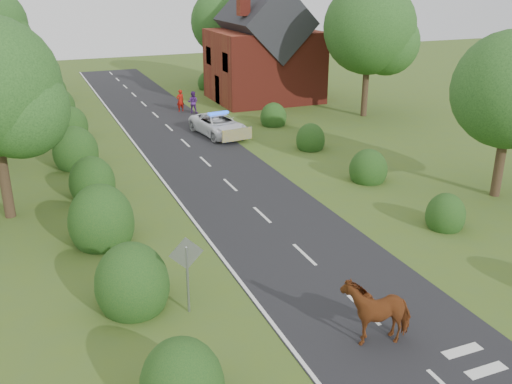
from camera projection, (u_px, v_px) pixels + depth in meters
name	position (u px, v px, depth m)	size (l,w,h in m)	color
ground	(363.00, 310.00, 17.61)	(120.00, 120.00, 0.00)	#435D26
road	(211.00, 167.00, 30.54)	(6.00, 70.00, 0.02)	black
road_markings	(193.00, 183.00, 28.17)	(4.96, 70.00, 0.01)	white
hedgerow_left	(93.00, 191.00, 25.09)	(2.75, 50.41, 3.00)	#163E17
hedgerow_right	(355.00, 163.00, 29.43)	(2.10, 45.78, 2.10)	#163E17
tree_right_b	(374.00, 32.00, 39.40)	(6.56, 6.40, 9.40)	#332316
tree_right_c	(227.00, 25.00, 51.62)	(6.15, 6.00, 8.58)	#332316
road_sign	(187.00, 264.00, 16.95)	(1.06, 0.08, 2.53)	gray
house	(264.00, 53.00, 45.49)	(8.00, 7.40, 9.17)	maroon
cow	(376.00, 313.00, 16.08)	(1.15, 2.18, 1.55)	maroon
police_van	(219.00, 125.00, 36.33)	(2.92, 5.20, 1.51)	white
pedestrian_red	(180.00, 101.00, 42.50)	(0.60, 0.39, 1.64)	#A1120A
pedestrian_purple	(193.00, 102.00, 42.08)	(0.79, 0.61, 1.62)	#4F2271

